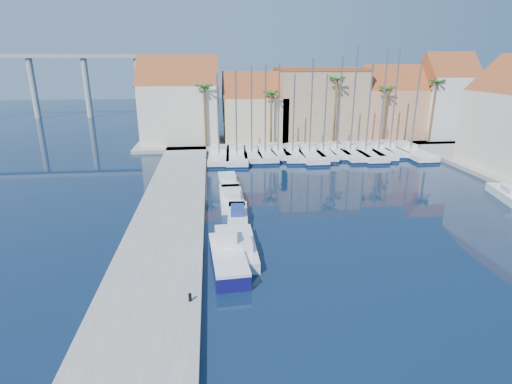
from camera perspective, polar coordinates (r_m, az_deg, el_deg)
ground at (r=23.48m, az=7.58°, el=-15.95°), size 260.00×260.00×0.00m
quay_west at (r=34.97m, az=-12.34°, el=-3.77°), size 6.00×77.00×0.50m
shore_north at (r=69.65m, az=6.32°, el=7.56°), size 54.00×16.00×0.50m
bollard at (r=23.03m, az=-9.41°, el=-14.62°), size 0.19×0.19×0.47m
fishing_boat at (r=27.03m, az=-4.05°, el=-9.08°), size 2.52×6.44×2.21m
motorboat_west_0 at (r=28.72m, az=-2.23°, el=-7.82°), size 2.11×6.51×1.40m
motorboat_west_1 at (r=34.43m, az=-2.63°, el=-3.24°), size 1.97×5.18×1.40m
motorboat_west_2 at (r=38.69m, az=-3.53°, el=-0.78°), size 2.20×6.78×1.40m
motorboat_west_3 at (r=43.88m, az=-3.94°, el=1.54°), size 2.19×6.09×1.40m
motorboat_east_1 at (r=46.85m, az=32.36°, el=-0.25°), size 3.02×5.98×1.40m
sailboat_0 at (r=55.92m, az=-5.27°, el=5.25°), size 3.31×10.72×11.48m
sailboat_1 at (r=55.71m, az=-2.76°, el=5.26°), size 3.51×11.11×11.95m
sailboat_2 at (r=56.40m, az=-0.66°, el=5.48°), size 2.62×9.16×12.32m
sailboat_3 at (r=56.59m, az=1.22°, el=5.52°), size 2.84×9.24×12.60m
sailboat_4 at (r=57.80m, az=3.03°, el=5.79°), size 2.91×8.76×12.71m
sailboat_5 at (r=57.11m, az=5.18°, el=5.54°), size 3.21×9.75×11.44m
sailboat_6 at (r=57.60m, az=7.45°, el=5.57°), size 3.12×11.80×13.42m
sailboat_7 at (r=58.20m, az=9.44°, el=5.62°), size 2.61×9.15×11.44m
sailboat_8 at (r=59.57m, az=11.34°, el=5.84°), size 2.97×9.09×13.56m
sailboat_9 at (r=59.43m, az=13.09°, el=5.67°), size 2.98×10.96×14.86m
sailboat_10 at (r=59.87m, az=15.12°, el=5.57°), size 3.04×11.45×12.70m
sailboat_11 at (r=61.12m, az=16.90°, el=5.70°), size 3.50×10.50×14.52m
sailboat_12 at (r=62.65m, az=18.34°, el=5.89°), size 2.50×9.00×14.82m
sailboat_13 at (r=62.32m, az=20.90°, el=5.48°), size 3.24×11.68×12.47m
building_0 at (r=66.28m, az=-10.82°, el=12.29°), size 12.30×9.00×13.50m
building_1 at (r=66.61m, az=-0.21°, el=11.57°), size 10.30×8.00×11.00m
building_2 at (r=69.51m, az=8.97°, el=12.44°), size 14.20×10.20×11.50m
building_3 at (r=72.69m, az=18.53°, el=11.67°), size 10.30×8.00×12.00m
building_4 at (r=75.90m, az=25.26°, el=11.98°), size 8.30×8.00×14.00m
palm_0 at (r=60.91m, az=-7.43°, el=14.36°), size 2.60×2.60×10.15m
palm_1 at (r=61.64m, az=2.21°, el=13.66°), size 2.60×2.60×9.15m
palm_2 at (r=63.77m, az=11.48°, el=15.18°), size 2.60×2.60×11.15m
palm_3 at (r=66.68m, az=18.15°, el=13.56°), size 2.60×2.60×9.65m
palm_4 at (r=70.26m, az=24.37°, el=13.84°), size 2.60×2.60×10.65m
viaduct at (r=106.38m, az=-25.93°, el=15.03°), size 48.00×2.20×14.45m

